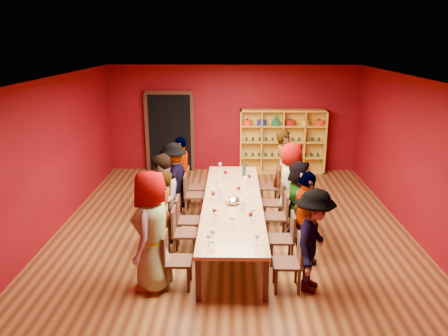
{
  "coord_description": "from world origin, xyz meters",
  "views": [
    {
      "loc": [
        0.0,
        -7.76,
        3.72
      ],
      "look_at": [
        -0.18,
        0.8,
        1.15
      ],
      "focal_mm": 35.0,
      "sensor_mm": 36.0,
      "label": 1
    }
  ],
  "objects": [
    {
      "name": "spittoon_bowl",
      "position": [
        0.0,
        -0.19,
        0.81
      ],
      "size": [
        0.27,
        0.27,
        0.15
      ],
      "primitive_type": "ellipsoid",
      "color": "#B7BABE",
      "rests_on": "tasting_table"
    },
    {
      "name": "carafe_b",
      "position": [
        0.18,
        -0.56,
        0.86
      ],
      "size": [
        0.13,
        0.13,
        0.25
      ],
      "color": "white",
      "rests_on": "tasting_table"
    },
    {
      "name": "wine_glass_12",
      "position": [
        -0.3,
        1.98,
        0.88
      ],
      "size": [
        0.07,
        0.07,
        0.18
      ],
      "color": "white",
      "rests_on": "tasting_table"
    },
    {
      "name": "wine_bottle",
      "position": [
        0.25,
        1.57,
        0.88
      ],
      "size": [
        0.09,
        0.09,
        0.33
      ],
      "color": "#12341A",
      "rests_on": "tasting_table"
    },
    {
      "name": "doorway",
      "position": [
        -1.8,
        4.43,
        1.12
      ],
      "size": [
        1.4,
        0.17,
        2.3
      ],
      "color": "black",
      "rests_on": "ground"
    },
    {
      "name": "person_left_1",
      "position": [
        -1.2,
        -0.8,
        0.78
      ],
      "size": [
        0.42,
        0.57,
        1.56
      ],
      "primitive_type": "imported",
      "rotation": [
        0.0,
        0.0,
        -1.57
      ],
      "color": "#4A494E",
      "rests_on": "ground"
    },
    {
      "name": "chair_person_left_1",
      "position": [
        -0.91,
        -0.8,
        0.5
      ],
      "size": [
        0.42,
        0.42,
        0.89
      ],
      "color": "black",
      "rests_on": "ground"
    },
    {
      "name": "chair_person_left_4",
      "position": [
        -0.91,
        1.64,
        0.5
      ],
      "size": [
        0.42,
        0.42,
        0.89
      ],
      "color": "black",
      "rests_on": "ground"
    },
    {
      "name": "wine_glass_11",
      "position": [
        0.34,
        -0.85,
        0.89
      ],
      "size": [
        0.08,
        0.08,
        0.19
      ],
      "color": "white",
      "rests_on": "tasting_table"
    },
    {
      "name": "chair_person_right_0",
      "position": [
        0.91,
        -1.82,
        0.5
      ],
      "size": [
        0.42,
        0.42,
        0.89
      ],
      "color": "black",
      "rests_on": "ground"
    },
    {
      "name": "wine_glass_16",
      "position": [
        -0.3,
        0.73,
        0.89
      ],
      "size": [
        0.08,
        0.08,
        0.19
      ],
      "color": "white",
      "rests_on": "tasting_table"
    },
    {
      "name": "wine_glass_15",
      "position": [
        -0.3,
        -1.77,
        0.91
      ],
      "size": [
        0.09,
        0.09,
        0.22
      ],
      "color": "white",
      "rests_on": "tasting_table"
    },
    {
      "name": "person_left_3",
      "position": [
        -1.27,
        1.12,
        0.8
      ],
      "size": [
        0.65,
        1.1,
        1.6
      ],
      "primitive_type": "imported",
      "rotation": [
        0.0,
        0.0,
        -1.8
      ],
      "color": "#CF8B8F",
      "rests_on": "ground"
    },
    {
      "name": "wine_glass_18",
      "position": [
        -0.28,
        -1.02,
        0.88
      ],
      "size": [
        0.07,
        0.07,
        0.18
      ],
      "color": "white",
      "rests_on": "tasting_table"
    },
    {
      "name": "wine_glass_13",
      "position": [
        0.3,
        1.89,
        0.9
      ],
      "size": [
        0.08,
        0.08,
        0.2
      ],
      "color": "white",
      "rests_on": "tasting_table"
    },
    {
      "name": "wine_glass_3",
      "position": [
        -0.0,
        -1.21,
        0.89
      ],
      "size": [
        0.08,
        0.08,
        0.2
      ],
      "color": "white",
      "rests_on": "tasting_table"
    },
    {
      "name": "shelving_unit",
      "position": [
        1.4,
        4.32,
        0.98
      ],
      "size": [
        2.4,
        0.4,
        1.8
      ],
      "color": "gold",
      "rests_on": "ground"
    },
    {
      "name": "person_left_2",
      "position": [
        -1.31,
        -0.25,
        0.85
      ],
      "size": [
        0.51,
        0.86,
        1.7
      ],
      "primitive_type": "imported",
      "rotation": [
        0.0,
        0.0,
        -1.5
      ],
      "color": "white",
      "rests_on": "ground"
    },
    {
      "name": "wine_glass_2",
      "position": [
        0.27,
        -0.13,
        0.89
      ],
      "size": [
        0.08,
        0.08,
        0.2
      ],
      "color": "white",
      "rests_on": "tasting_table"
    },
    {
      "name": "wine_glass_14",
      "position": [
        0.3,
        -1.04,
        0.88
      ],
      "size": [
        0.07,
        0.07,
        0.19
      ],
      "color": "white",
      "rests_on": "tasting_table"
    },
    {
      "name": "chair_person_left_0",
      "position": [
        -0.91,
        -1.78,
        0.5
      ],
      "size": [
        0.42,
        0.42,
        0.89
      ],
      "color": "black",
      "rests_on": "ground"
    },
    {
      "name": "wine_glass_9",
      "position": [
        -0.3,
        -0.89,
        0.89
      ],
      "size": [
        0.08,
        0.08,
        0.19
      ],
      "color": "white",
      "rests_on": "tasting_table"
    },
    {
      "name": "chair_person_right_3",
      "position": [
        0.91,
        0.68,
        0.5
      ],
      "size": [
        0.42,
        0.42,
        0.89
      ],
      "color": "black",
      "rests_on": "ground"
    },
    {
      "name": "wine_glass_17",
      "position": [
        -0.35,
        -1.86,
        0.88
      ],
      "size": [
        0.07,
        0.07,
        0.18
      ],
      "color": "white",
      "rests_on": "tasting_table"
    },
    {
      "name": "person_right_3",
      "position": [
        1.19,
        0.68,
        0.86
      ],
      "size": [
        0.59,
        0.9,
        1.71
      ],
      "primitive_type": "imported",
      "rotation": [
        0.0,
        0.0,
        1.74
      ],
      "color": "#CE8A8A",
      "rests_on": "ground"
    },
    {
      "name": "chair_person_right_1",
      "position": [
        0.91,
        -0.99,
        0.5
      ],
      "size": [
        0.42,
        0.42,
        0.89
      ],
      "color": "black",
      "rests_on": "ground"
    },
    {
      "name": "person_right_0",
      "position": [
        1.21,
        -1.82,
        0.81
      ],
      "size": [
        0.78,
        1.13,
        1.62
      ],
      "primitive_type": "imported",
      "rotation": [
        0.0,
        0.0,
        1.2
      ],
      "color": "#5E8BC2",
      "rests_on": "ground"
    },
    {
      "name": "person_right_1",
      "position": [
        1.23,
        -0.99,
        0.81
      ],
      "size": [
        0.59,
        1.01,
        1.63
      ],
      "primitive_type": "imported",
      "rotation": [
        0.0,
        0.0,
        1.74
      ],
      "color": "pink",
      "rests_on": "ground"
    },
    {
      "name": "wine_glass_5",
      "position": [
        -0.37,
        -0.04,
        0.89
      ],
      "size": [
        0.08,
        0.08,
        0.19
      ],
      "color": "white",
      "rests_on": "tasting_table"
    },
    {
      "name": "chair_person_right_4",
      "position": [
        0.91,
        1.69,
        0.5
      ],
      "size": [
        0.42,
        0.42,
        0.89
      ],
      "color": "black",
      "rests_on": "ground"
    },
    {
      "name": "wine_glass_0",
      "position": [
        0.27,
        0.84,
        0.91
      ],
      "size": [
        0.09,
        0.09,
        0.22
      ],
      "color": "white",
      "rests_on": "tasting_table"
    },
    {
      "name": "tasting_table",
      "position": [
        0.0,
        0.0,
        0.7
      ],
      "size": [
        1.1,
        4.5,
        0.75
      ],
      "color": "#A17043",
      "rests_on": "ground"
    },
    {
      "name": "person_left_4",
      "position": [
        -1.16,
        1.64,
        0.81
      ],
      "size": [
        0.52,
        0.98,
        1.61
      ],
      "primitive_type": "imported",
      "rotation": [
        0.0,
        0.0,
        -1.67
      ],
      "color": "#16203C",
      "rests_on": "ground"
    },
    {
      "name": "person_right_4",
      "position": [
        1.16,
        1.69,
        0.89
      ],
      "size": [
        0.61,
        0.74,
        1.77
      ],
      "primitive_type": "imported",
      "rotation": [
        0.0,
        0.0,
        1.34
      ],
      "color": "#141B39",
      "rests_on": "ground"
    },
    {
      "name": "carafe_a",
      "position": [
        -0.21,
        0.04,
        0.87
      ],
      "size": [
        0.13,
        0.13,
        0.28
      ],
      "color": "white",
      "rests_on": "tasting_table"
    },
    {
      "name": "wine_glass_4",
      "position": [
        0.35,
        1.02,
        0.89
      ],
      "size": [
        0.08,
        0.08,
        0.2
      ],
      "color": "white",
      "rests_on": "tasting_table"
    },
    {
      "name": "person_right_2",
      "position": [
        1.24,
        -0.03,
        0.78
      ],
      "size": [
        0.59,
        1.48,
        1.55
      ],
      "primitive_type": "imported",
      "rotation": [
        0.0,
        0.0,
        1.7
      ],
      "color": "silver",
      "rests_on": "ground"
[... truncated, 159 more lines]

